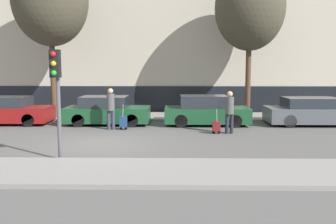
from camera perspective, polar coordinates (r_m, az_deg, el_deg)
The scene contains 16 objects.
ground_plane at distance 13.74m, azimuth -10.31°, elevation -4.83°, with size 80.00×80.00×0.00m, color #565451.
sidewalk_near at distance 10.19m, azimuth -14.50°, elevation -8.78°, with size 28.00×2.50×0.12m.
sidewalk_far at distance 20.55m, azimuth -6.49°, elevation -0.68°, with size 28.00×3.00×0.12m.
building_facade at distance 23.95m, azimuth -5.62°, elevation 15.44°, with size 28.00×2.35×12.67m.
parked_car_0 at distance 19.66m, azimuth -23.17°, elevation 0.12°, with size 3.98×1.75×1.33m.
parked_car_1 at distance 18.21m, azimuth -9.26°, elevation 0.13°, with size 3.99×1.84×1.36m.
parked_car_2 at distance 17.87m, azimuth 5.79°, elevation 0.11°, with size 3.98×1.75×1.41m.
parked_car_3 at distance 19.09m, azimuth 21.21°, elevation 0.02°, with size 4.44×1.90×1.31m.
pedestrian_left at distance 16.62m, azimuth -8.72°, elevation 0.90°, with size 0.35×0.34×1.83m.
trolley_left at distance 16.60m, azimuth -6.82°, elevation -1.50°, with size 0.34×0.29×1.12m.
pedestrian_right at distance 15.68m, azimuth 9.37°, elevation 0.38°, with size 0.35×0.34×1.77m.
trolley_right at distance 15.62m, azimuth 7.39°, elevation -2.18°, with size 0.34×0.29×1.05m.
traffic_light at distance 11.36m, azimuth -16.63°, elevation 4.44°, with size 0.28×0.47×3.26m.
parked_bicycle at distance 20.64m, azimuth 7.89°, elevation 0.54°, with size 1.77×0.06×0.96m.
bare_tree_near_crossing at distance 20.64m, azimuth -17.51°, elevation 15.97°, with size 3.84×3.84×8.36m.
bare_tree_down_street at distance 20.44m, azimuth 12.37°, elevation 15.22°, with size 3.61×3.61×7.88m.
Camera 1 is at (2.69, -13.19, 2.79)m, focal length 40.00 mm.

